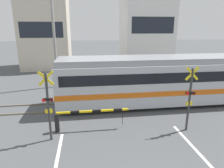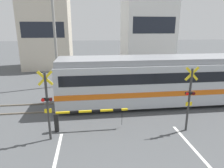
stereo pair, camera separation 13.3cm
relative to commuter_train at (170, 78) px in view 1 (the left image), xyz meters
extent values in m
cube|color=#6B6051|center=(-4.04, -0.72, -1.69)|extent=(50.00, 0.10, 0.08)
cube|color=#6B6051|center=(-4.04, 0.72, -1.69)|extent=(50.00, 0.10, 0.08)
cube|color=#B7BCC1|center=(0.00, 0.00, -0.18)|extent=(15.07, 2.93, 2.64)
cube|color=gray|center=(0.00, 0.00, 1.32)|extent=(14.92, 2.58, 0.36)
cube|color=orange|center=(0.00, 0.00, -0.58)|extent=(15.08, 2.99, 0.32)
cube|color=black|center=(0.00, 0.00, 0.41)|extent=(14.47, 2.97, 0.64)
cube|color=black|center=(-7.54, 0.00, 0.41)|extent=(0.03, 2.05, 0.80)
cylinder|color=black|center=(-4.67, -0.72, -1.35)|extent=(0.76, 0.12, 0.76)
cylinder|color=black|center=(-4.67, 0.72, -1.35)|extent=(0.76, 0.12, 0.76)
cylinder|color=black|center=(4.67, 0.72, -1.35)|extent=(0.76, 0.12, 0.76)
cube|color=black|center=(-7.22, -3.17, -1.25)|extent=(0.20, 0.20, 0.96)
cube|color=yellow|center=(-5.40, -3.17, -0.72)|extent=(3.63, 0.09, 0.09)
cube|color=black|center=(-6.31, -3.17, -0.72)|extent=(0.44, 0.10, 0.10)
cube|color=black|center=(-5.22, -3.17, -0.72)|extent=(0.44, 0.10, 0.10)
cube|color=black|center=(-4.13, -3.17, -0.72)|extent=(0.44, 0.10, 0.10)
cylinder|color=black|center=(-3.87, -3.17, -1.17)|extent=(0.02, 0.02, 0.81)
cube|color=black|center=(-0.86, 2.58, -1.25)|extent=(0.20, 0.20, 0.96)
cube|color=yellow|center=(-2.68, 2.58, -0.72)|extent=(3.63, 0.09, 0.09)
cube|color=black|center=(-1.77, 2.58, -0.72)|extent=(0.44, 0.10, 0.10)
cube|color=black|center=(-2.86, 2.58, -0.72)|extent=(0.44, 0.10, 0.10)
cube|color=black|center=(-3.95, 2.58, -0.72)|extent=(0.44, 0.10, 0.10)
cylinder|color=black|center=(-4.20, 2.58, -1.17)|extent=(0.02, 0.02, 0.81)
cylinder|color=#333333|center=(-7.42, -3.89, -0.11)|extent=(0.11, 0.11, 3.24)
cube|color=yellow|center=(-7.42, -3.89, 1.25)|extent=(0.68, 0.04, 0.68)
cube|color=yellow|center=(-7.42, -3.89, 1.25)|extent=(0.68, 0.04, 0.68)
cube|color=black|center=(-7.42, -3.89, 0.28)|extent=(0.44, 0.12, 0.12)
cylinder|color=red|center=(-7.59, -3.96, 0.28)|extent=(0.15, 0.03, 0.15)
cylinder|color=#4C0C0C|center=(-7.25, -3.96, 0.28)|extent=(0.15, 0.03, 0.15)
cube|color=yellow|center=(-7.42, -3.91, -0.27)|extent=(0.32, 0.03, 0.20)
cylinder|color=#333333|center=(-0.66, -3.89, -0.11)|extent=(0.11, 0.11, 3.24)
cube|color=yellow|center=(-0.66, -3.89, 1.25)|extent=(0.68, 0.04, 0.68)
cube|color=yellow|center=(-0.66, -3.89, 1.25)|extent=(0.68, 0.04, 0.68)
cube|color=black|center=(-0.66, -3.89, 0.28)|extent=(0.44, 0.12, 0.12)
cylinder|color=red|center=(-0.83, -3.96, 0.28)|extent=(0.15, 0.03, 0.15)
cylinder|color=#4C0C0C|center=(-0.49, -3.96, 0.28)|extent=(0.15, 0.03, 0.15)
cube|color=yellow|center=(-0.66, -3.91, -0.27)|extent=(0.32, 0.03, 0.20)
cylinder|color=#23232D|center=(-3.17, 4.78, -1.33)|extent=(0.13, 0.13, 0.80)
cylinder|color=#23232D|center=(-3.03, 4.78, -1.33)|extent=(0.13, 0.13, 0.80)
cube|color=navy|center=(-3.10, 4.78, -0.61)|extent=(0.38, 0.22, 0.64)
sphere|color=#997056|center=(-3.10, 4.78, -0.17)|extent=(0.22, 0.22, 0.22)
cube|color=beige|center=(-10.42, 14.55, 2.66)|extent=(5.71, 5.89, 8.77)
cube|color=#1E232D|center=(-10.42, 11.59, 3.10)|extent=(4.80, 0.03, 1.75)
cube|color=white|center=(2.64, 14.55, 3.13)|extent=(6.30, 5.89, 9.73)
cube|color=#1E232D|center=(2.64, 11.59, 3.62)|extent=(5.29, 0.03, 1.95)
cylinder|color=gray|center=(-8.17, 5.08, 2.57)|extent=(0.22, 0.22, 8.61)
camera|label=1|loc=(-5.73, -12.54, 3.37)|focal=32.00mm
camera|label=2|loc=(-5.60, -12.56, 3.37)|focal=32.00mm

